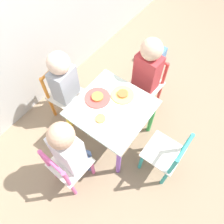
# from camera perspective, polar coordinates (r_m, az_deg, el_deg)

# --- Properties ---
(ground_plane) EXTENTS (6.00, 6.00, 0.00)m
(ground_plane) POSITION_cam_1_polar(r_m,az_deg,el_deg) (2.00, 0.00, -5.88)
(ground_plane) COLOR #8C755B
(kids_table) EXTENTS (0.54, 0.54, 0.45)m
(kids_table) POSITION_cam_1_polar(r_m,az_deg,el_deg) (1.67, 0.00, -0.08)
(kids_table) COLOR silver
(kids_table) RESTS_ON ground_plane
(chair_pink) EXTENTS (0.27, 0.27, 0.52)m
(chair_pink) POSITION_cam_1_polar(r_m,az_deg,el_deg) (1.65, -11.36, -13.68)
(chair_pink) COLOR silver
(chair_pink) RESTS_ON ground_plane
(chair_red) EXTENTS (0.27, 0.27, 0.52)m
(chair_red) POSITION_cam_1_polar(r_m,az_deg,el_deg) (2.02, 9.13, 7.18)
(chair_red) COLOR silver
(chair_red) RESTS_ON ground_plane
(chair_orange) EXTENTS (0.28, 0.28, 0.52)m
(chair_orange) POSITION_cam_1_polar(r_m,az_deg,el_deg) (1.97, -12.39, 4.44)
(chair_orange) COLOR silver
(chair_orange) RESTS_ON ground_plane
(chair_teal) EXTENTS (0.26, 0.26, 0.52)m
(chair_teal) POSITION_cam_1_polar(r_m,az_deg,el_deg) (1.70, 13.76, -10.85)
(chair_teal) COLOR silver
(chair_teal) RESTS_ON ground_plane
(child_left) EXTENTS (0.22, 0.21, 0.76)m
(child_left) POSITION_cam_1_polar(r_m,az_deg,el_deg) (1.47, -11.01, -9.49)
(child_left) COLOR #4C608E
(child_left) RESTS_ON ground_plane
(child_right) EXTENTS (0.22, 0.21, 0.78)m
(child_right) POSITION_cam_1_polar(r_m,az_deg,el_deg) (1.83, 8.97, 10.41)
(child_right) COLOR #38383D
(child_right) RESTS_ON ground_plane
(child_back) EXTENTS (0.21, 0.23, 0.75)m
(child_back) POSITION_cam_1_polar(r_m,az_deg,el_deg) (1.78, -12.08, 7.53)
(child_back) COLOR #7A6B5B
(child_back) RESTS_ON ground_plane
(plate_left) EXTENTS (0.16, 0.16, 0.03)m
(plate_left) POSITION_cam_1_polar(r_m,az_deg,el_deg) (1.55, -3.02, -1.91)
(plate_left) COLOR white
(plate_left) RESTS_ON kids_table
(plate_right) EXTENTS (0.18, 0.18, 0.03)m
(plate_right) POSITION_cam_1_polar(r_m,az_deg,el_deg) (1.67, 2.81, 4.58)
(plate_right) COLOR #EADB66
(plate_right) RESTS_ON kids_table
(plate_back) EXTENTS (0.20, 0.20, 0.03)m
(plate_back) POSITION_cam_1_polar(r_m,az_deg,el_deg) (1.66, -3.80, 3.80)
(plate_back) COLOR #E54C47
(plate_back) RESTS_ON kids_table
(storage_bin) EXTENTS (0.24, 0.22, 0.12)m
(storage_bin) POSITION_cam_1_polar(r_m,az_deg,el_deg) (2.60, 10.68, 14.68)
(storage_bin) COLOR #4C7FB7
(storage_bin) RESTS_ON ground_plane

